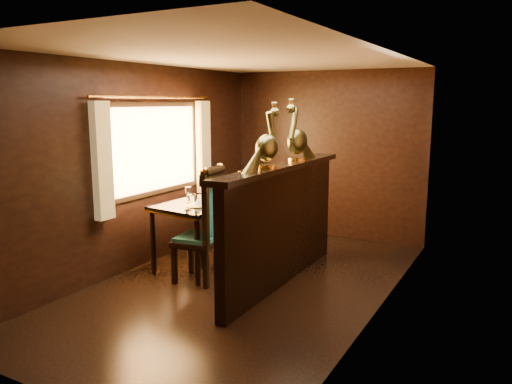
% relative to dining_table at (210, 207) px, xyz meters
% --- Properties ---
extents(ground, '(5.00, 5.00, 0.00)m').
position_rel_dining_table_xyz_m(ground, '(0.74, -0.42, -0.75)').
color(ground, black).
rests_on(ground, ground).
extents(room_shell, '(3.04, 5.04, 2.52)m').
position_rel_dining_table_xyz_m(room_shell, '(0.65, -0.40, 0.83)').
color(room_shell, black).
rests_on(room_shell, ground).
extents(partition, '(0.26, 2.70, 1.36)m').
position_rel_dining_table_xyz_m(partition, '(1.06, -0.12, -0.04)').
color(partition, black).
rests_on(partition, ground).
extents(dining_table, '(1.00, 1.49, 1.03)m').
position_rel_dining_table_xyz_m(dining_table, '(0.00, 0.00, 0.00)').
color(dining_table, black).
rests_on(dining_table, ground).
extents(chair_left, '(0.55, 0.57, 1.36)m').
position_rel_dining_table_xyz_m(chair_left, '(0.31, -0.51, -0.05)').
color(chair_left, black).
rests_on(chair_left, ground).
extents(chair_right, '(0.44, 0.48, 1.20)m').
position_rel_dining_table_xyz_m(chair_right, '(0.23, 0.05, -0.13)').
color(chair_right, black).
rests_on(chair_right, ground).
extents(peacock_left, '(0.21, 0.57, 0.68)m').
position_rel_dining_table_xyz_m(peacock_left, '(1.06, -0.50, 0.95)').
color(peacock_left, '#17462B').
rests_on(peacock_left, partition).
extents(peacock_right, '(0.23, 0.60, 0.72)m').
position_rel_dining_table_xyz_m(peacock_right, '(1.06, 0.26, 0.97)').
color(peacock_right, '#17462B').
rests_on(peacock_right, partition).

